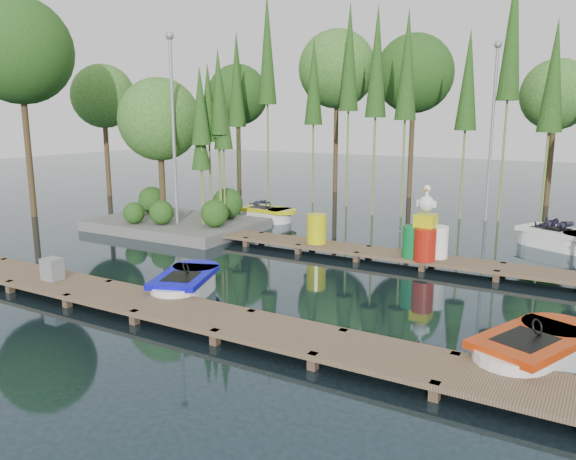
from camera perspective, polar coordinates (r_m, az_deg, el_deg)
The scene contains 15 objects.
ground_plane at distance 16.36m, azimuth -2.40°, elevation -3.90°, with size 90.00×90.00×0.00m, color #1C2D35.
near_dock at distance 12.91m, azimuth -13.35°, elevation -7.43°, with size 18.00×1.50×0.50m.
far_dock at distance 17.95m, azimuth 4.61°, elevation -1.77°, with size 15.00×1.20×0.50m.
island at distance 22.25m, azimuth -11.68°, elevation 8.33°, with size 6.20×4.20×6.75m.
tree_screen at distance 26.14m, azimuth 6.63°, elevation 15.38°, with size 34.42×18.53×10.31m.
lamp_island at distance 21.10m, azimuth -11.61°, elevation 11.09°, with size 0.30×0.30×7.25m.
lamp_rear at distance 24.67m, azimuth 20.09°, elevation 10.68°, with size 0.30×0.30×7.25m.
boat_blue at distance 14.14m, azimuth -10.39°, elevation -5.53°, with size 2.00×2.86×0.88m.
boat_red at distance 11.00m, azimuth 23.54°, elevation -11.33°, with size 2.23×3.09×0.95m.
boat_yellow_far at distance 23.55m, azimuth -2.22°, elevation 1.62°, with size 2.74×1.41×1.33m.
boat_white_far at distance 20.84m, azimuth 25.75°, elevation -0.78°, with size 3.26×2.53×1.41m.
utility_cabinet at distance 15.33m, azimuth -22.85°, elevation -3.67°, with size 0.45×0.38×0.55m, color gray.
yellow_barrel at distance 18.09m, azimuth 2.93°, elevation 0.13°, with size 0.63×0.63×0.95m, color #CECC0A.
drum_cluster at distance 16.60m, azimuth 13.77°, elevation -0.72°, with size 1.23×1.13×2.13m.
seagull_post at distance 16.94m, azimuth 11.98°, elevation -0.76°, with size 0.48×0.26×0.77m.
Camera 1 is at (8.54, -13.24, 4.39)m, focal length 35.00 mm.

